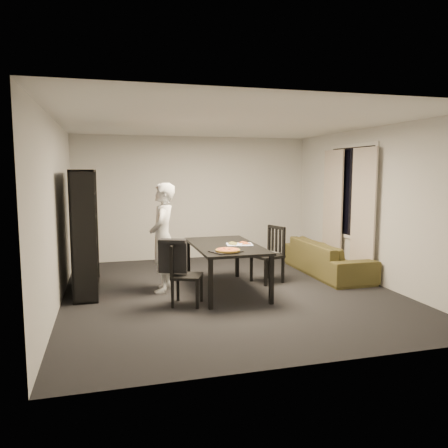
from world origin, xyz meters
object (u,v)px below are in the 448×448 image
object	(u,v)px
baking_tray	(226,251)
sofa	(328,258)
chair_right	(271,250)
dining_table	(226,249)
pepperoni_pizza	(228,250)
person	(163,238)
chair_left	(181,270)
bookshelf	(85,231)

from	to	relation	value
baking_tray	sofa	bearing A→B (deg)	27.30
chair_right	sofa	bearing A→B (deg)	81.50
sofa	dining_table	bearing A→B (deg)	105.71
dining_table	pepperoni_pizza	size ratio (longest dim) A/B	5.05
chair_right	person	size ratio (longest dim) A/B	0.56
pepperoni_pizza	chair_left	bearing A→B (deg)	173.45
bookshelf	person	distance (m)	1.21
dining_table	baking_tray	size ratio (longest dim) A/B	4.42
dining_table	chair_right	size ratio (longest dim) A/B	1.86
chair_left	baking_tray	bearing A→B (deg)	-73.21
chair_left	chair_right	xyz separation A→B (m)	(1.70, 0.89, 0.05)
bookshelf	baking_tray	bearing A→B (deg)	-30.63
bookshelf	pepperoni_pizza	bearing A→B (deg)	-30.79
baking_tray	chair_right	bearing A→B (deg)	41.54
chair_right	baking_tray	distance (m)	1.43
dining_table	chair_left	size ratio (longest dim) A/B	2.04
bookshelf	sofa	world-z (taller)	bookshelf
bookshelf	pepperoni_pizza	size ratio (longest dim) A/B	5.43
person	bookshelf	bearing A→B (deg)	-90.07
bookshelf	pepperoni_pizza	world-z (taller)	bookshelf
chair_right	dining_table	bearing A→B (deg)	-87.02
pepperoni_pizza	baking_tray	bearing A→B (deg)	137.84
baking_tray	pepperoni_pizza	distance (m)	0.04
dining_table	chair_right	bearing A→B (deg)	22.08
baking_tray	pepperoni_pizza	size ratio (longest dim) A/B	1.14
bookshelf	chair_left	world-z (taller)	bookshelf
person	sofa	world-z (taller)	person
pepperoni_pizza	sofa	size ratio (longest dim) A/B	0.17
person	dining_table	bearing A→B (deg)	90.51
dining_table	pepperoni_pizza	xyz separation A→B (m)	(-0.13, -0.60, 0.09)
chair_left	sofa	distance (m)	3.11
chair_left	chair_right	distance (m)	1.92
bookshelf	baking_tray	distance (m)	2.27
bookshelf	chair_right	distance (m)	3.05
chair_left	chair_right	world-z (taller)	chair_right
chair_right	sofa	world-z (taller)	chair_right
dining_table	chair_right	distance (m)	0.99
pepperoni_pizza	dining_table	bearing A→B (deg)	77.46
chair_left	pepperoni_pizza	distance (m)	0.72
chair_left	pepperoni_pizza	xyz separation A→B (m)	(0.66, -0.08, 0.27)
bookshelf	sofa	size ratio (longest dim) A/B	0.92
person	baking_tray	xyz separation A→B (m)	(0.79, -0.83, -0.11)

